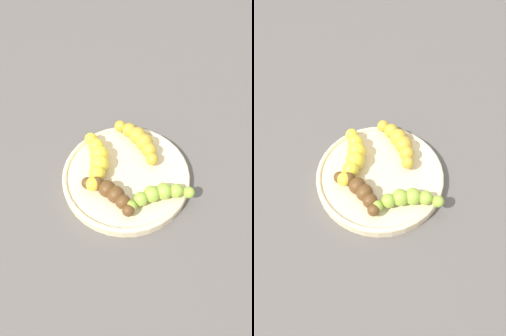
% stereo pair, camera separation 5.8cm
% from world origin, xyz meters
% --- Properties ---
extents(ground_plane, '(2.40, 2.40, 0.00)m').
position_xyz_m(ground_plane, '(0.00, 0.00, 0.00)').
color(ground_plane, '#56514C').
extents(fruit_bowl, '(0.25, 0.25, 0.02)m').
position_xyz_m(fruit_bowl, '(0.00, 0.00, 0.01)').
color(fruit_bowl, beige).
rests_on(fruit_bowl, ground_plane).
extents(banana_overripe, '(0.06, 0.11, 0.03)m').
position_xyz_m(banana_overripe, '(0.05, 0.03, 0.04)').
color(banana_overripe, '#593819').
rests_on(banana_overripe, fruit_bowl).
extents(banana_green, '(0.13, 0.06, 0.03)m').
position_xyz_m(banana_green, '(-0.02, 0.08, 0.03)').
color(banana_green, '#8CAD38').
rests_on(banana_green, fruit_bowl).
extents(banana_spotted, '(0.05, 0.13, 0.04)m').
position_xyz_m(banana_spotted, '(-0.06, -0.05, 0.04)').
color(banana_spotted, gold).
rests_on(banana_spotted, fruit_bowl).
extents(banana_yellow, '(0.08, 0.12, 0.04)m').
position_xyz_m(banana_yellow, '(0.04, -0.05, 0.04)').
color(banana_yellow, yellow).
rests_on(banana_yellow, fruit_bowl).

